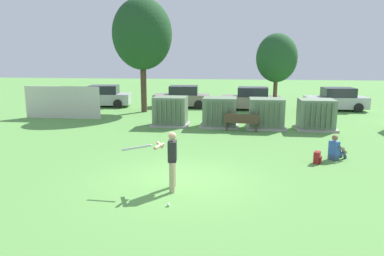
{
  "coord_description": "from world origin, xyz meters",
  "views": [
    {
      "loc": [
        1.66,
        -10.85,
        3.93
      ],
      "look_at": [
        -0.04,
        3.5,
        1.0
      ],
      "focal_mm": 34.13,
      "sensor_mm": 36.0,
      "label": 1
    }
  ],
  "objects_px": {
    "transformer_east": "(316,115)",
    "backpack": "(317,158)",
    "parked_car_left_of_center": "(182,97)",
    "transformer_mid_west": "(220,113)",
    "sports_ball": "(168,205)",
    "park_bench": "(241,121)",
    "seated_spectator": "(336,150)",
    "parked_car_right_of_center": "(251,99)",
    "transformer_west": "(170,112)",
    "batter": "(170,158)",
    "parked_car_leftmost": "(103,97)",
    "parked_car_rightmost": "(336,100)",
    "transformer_mid_east": "(266,114)"
  },
  "relations": [
    {
      "from": "transformer_east",
      "to": "backpack",
      "type": "distance_m",
      "value": 6.45
    },
    {
      "from": "parked_car_left_of_center",
      "to": "backpack",
      "type": "bearing_deg",
      "value": -63.04
    },
    {
      "from": "transformer_mid_west",
      "to": "sports_ball",
      "type": "xyz_separation_m",
      "value": [
        -0.85,
        -10.98,
        -0.74
      ]
    },
    {
      "from": "park_bench",
      "to": "seated_spectator",
      "type": "bearing_deg",
      "value": -54.27
    },
    {
      "from": "park_bench",
      "to": "parked_car_right_of_center",
      "type": "xyz_separation_m",
      "value": [
        0.79,
        7.61,
        0.22
      ]
    },
    {
      "from": "parked_car_right_of_center",
      "to": "transformer_west",
      "type": "bearing_deg",
      "value": -125.84
    },
    {
      "from": "batter",
      "to": "sports_ball",
      "type": "height_order",
      "value": "batter"
    },
    {
      "from": "parked_car_left_of_center",
      "to": "transformer_east",
      "type": "bearing_deg",
      "value": -42.17
    },
    {
      "from": "transformer_west",
      "to": "parked_car_left_of_center",
      "type": "distance_m",
      "value": 7.22
    },
    {
      "from": "batter",
      "to": "parked_car_leftmost",
      "type": "bearing_deg",
      "value": 116.24
    },
    {
      "from": "transformer_west",
      "to": "sports_ball",
      "type": "height_order",
      "value": "transformer_west"
    },
    {
      "from": "sports_ball",
      "to": "parked_car_leftmost",
      "type": "relative_size",
      "value": 0.02
    },
    {
      "from": "batter",
      "to": "parked_car_right_of_center",
      "type": "bearing_deg",
      "value": 79.68
    },
    {
      "from": "sports_ball",
      "to": "seated_spectator",
      "type": "distance_m",
      "value": 7.5
    },
    {
      "from": "parked_car_rightmost",
      "to": "transformer_mid_east",
      "type": "bearing_deg",
      "value": -127.55
    },
    {
      "from": "transformer_east",
      "to": "parked_car_leftmost",
      "type": "height_order",
      "value": "same"
    },
    {
      "from": "sports_ball",
      "to": "parked_car_rightmost",
      "type": "xyz_separation_m",
      "value": [
        8.8,
        17.9,
        0.71
      ]
    },
    {
      "from": "parked_car_left_of_center",
      "to": "seated_spectator",
      "type": "bearing_deg",
      "value": -59.33
    },
    {
      "from": "seated_spectator",
      "to": "transformer_east",
      "type": "bearing_deg",
      "value": 85.79
    },
    {
      "from": "parked_car_leftmost",
      "to": "transformer_mid_east",
      "type": "bearing_deg",
      "value": -30.99
    },
    {
      "from": "transformer_east",
      "to": "parked_car_right_of_center",
      "type": "bearing_deg",
      "value": 114.74
    },
    {
      "from": "parked_car_right_of_center",
      "to": "transformer_mid_west",
      "type": "bearing_deg",
      "value": -106.73
    },
    {
      "from": "transformer_mid_east",
      "to": "park_bench",
      "type": "bearing_deg",
      "value": -145.75
    },
    {
      "from": "backpack",
      "to": "parked_car_right_of_center",
      "type": "xyz_separation_m",
      "value": [
        -1.9,
        13.07,
        0.54
      ]
    },
    {
      "from": "batter",
      "to": "parked_car_right_of_center",
      "type": "distance_m",
      "value": 16.59
    },
    {
      "from": "parked_car_leftmost",
      "to": "transformer_east",
      "type": "bearing_deg",
      "value": -26.38
    },
    {
      "from": "transformer_west",
      "to": "parked_car_rightmost",
      "type": "bearing_deg",
      "value": 32.84
    },
    {
      "from": "backpack",
      "to": "seated_spectator",
      "type": "bearing_deg",
      "value": 37.43
    },
    {
      "from": "parked_car_rightmost",
      "to": "seated_spectator",
      "type": "bearing_deg",
      "value": -104.36
    },
    {
      "from": "sports_ball",
      "to": "parked_car_right_of_center",
      "type": "bearing_deg",
      "value": 80.85
    },
    {
      "from": "batter",
      "to": "seated_spectator",
      "type": "relative_size",
      "value": 1.81
    },
    {
      "from": "sports_ball",
      "to": "parked_car_right_of_center",
      "type": "relative_size",
      "value": 0.02
    },
    {
      "from": "transformer_west",
      "to": "seated_spectator",
      "type": "xyz_separation_m",
      "value": [
        7.41,
        -5.92,
        -0.41
      ]
    },
    {
      "from": "transformer_east",
      "to": "batter",
      "type": "height_order",
      "value": "batter"
    },
    {
      "from": "seated_spectator",
      "to": "backpack",
      "type": "distance_m",
      "value": 1.02
    },
    {
      "from": "parked_car_left_of_center",
      "to": "parked_car_right_of_center",
      "type": "relative_size",
      "value": 1.0
    },
    {
      "from": "transformer_mid_east",
      "to": "batter",
      "type": "distance_m",
      "value": 10.23
    },
    {
      "from": "park_bench",
      "to": "parked_car_leftmost",
      "type": "bearing_deg",
      "value": 142.6
    },
    {
      "from": "sports_ball",
      "to": "parked_car_leftmost",
      "type": "xyz_separation_m",
      "value": [
        -8.36,
        17.86,
        0.71
      ]
    },
    {
      "from": "transformer_east",
      "to": "seated_spectator",
      "type": "distance_m",
      "value": 5.73
    },
    {
      "from": "transformer_mid_east",
      "to": "transformer_east",
      "type": "xyz_separation_m",
      "value": [
        2.58,
        -0.05,
        0.0
      ]
    },
    {
      "from": "transformer_west",
      "to": "batter",
      "type": "xyz_separation_m",
      "value": [
        1.75,
        -9.78,
        0.19
      ]
    },
    {
      "from": "transformer_mid_east",
      "to": "seated_spectator",
      "type": "relative_size",
      "value": 2.18
    },
    {
      "from": "backpack",
      "to": "parked_car_right_of_center",
      "type": "distance_m",
      "value": 13.22
    },
    {
      "from": "transformer_mid_west",
      "to": "backpack",
      "type": "height_order",
      "value": "transformer_mid_west"
    },
    {
      "from": "transformer_west",
      "to": "transformer_mid_west",
      "type": "relative_size",
      "value": 1.0
    },
    {
      "from": "batter",
      "to": "transformer_east",
      "type": "bearing_deg",
      "value": 57.51
    },
    {
      "from": "seated_spectator",
      "to": "batter",
      "type": "bearing_deg",
      "value": -145.75
    },
    {
      "from": "batter",
      "to": "backpack",
      "type": "distance_m",
      "value": 5.9
    },
    {
      "from": "transformer_mid_east",
      "to": "batter",
      "type": "xyz_separation_m",
      "value": [
        -3.51,
        -9.61,
        0.19
      ]
    }
  ]
}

